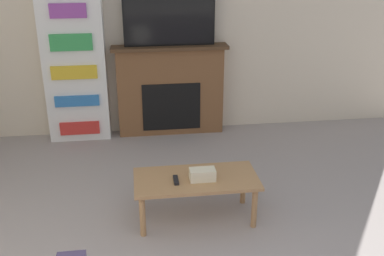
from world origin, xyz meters
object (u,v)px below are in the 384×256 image
Objects in this scene: tv at (169,17)px; bookshelf at (75,69)px; fireplace at (170,90)px; coffee_table at (196,183)px.

bookshelf is (-1.15, -0.00, -0.59)m from tv.
tv is at bearing 0.11° from bookshelf.
bookshelf is at bearing -179.89° from tv.
tv reaches higher than fireplace.
fireplace reaches higher than coffee_table.
coffee_table is 0.61× the size of bookshelf.
tv is (0.00, -0.02, 0.90)m from fireplace.
bookshelf reaches higher than fireplace.
coffee_table is at bearing -59.43° from bookshelf.
coffee_table is at bearing -88.88° from tv.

